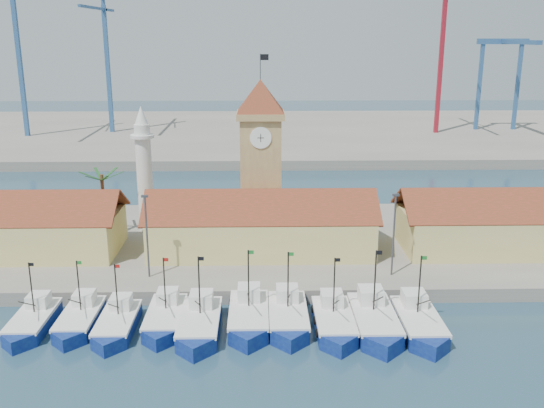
{
  "coord_description": "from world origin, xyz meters",
  "views": [
    {
      "loc": [
        -0.1,
        -48.39,
        26.61
      ],
      "look_at": [
        1.24,
        18.0,
        7.79
      ],
      "focal_mm": 40.0,
      "sensor_mm": 36.0,
      "label": 1
    }
  ],
  "objects_px": {
    "clock_tower": "(261,155)",
    "minaret": "(144,169)",
    "boat_0": "(32,323)",
    "boat_5": "(249,318)"
  },
  "relations": [
    {
      "from": "boat_0",
      "to": "boat_5",
      "type": "height_order",
      "value": "boat_5"
    },
    {
      "from": "boat_0",
      "to": "minaret",
      "type": "distance_m",
      "value": 27.34
    },
    {
      "from": "minaret",
      "to": "boat_5",
      "type": "bearing_deg",
      "value": -60.79
    },
    {
      "from": "boat_0",
      "to": "minaret",
      "type": "xyz_separation_m",
      "value": [
        6.33,
        25.01,
        9.03
      ]
    },
    {
      "from": "clock_tower",
      "to": "minaret",
      "type": "xyz_separation_m",
      "value": [
        -15.0,
        2.0,
        -2.23
      ]
    },
    {
      "from": "boat_5",
      "to": "clock_tower",
      "type": "relative_size",
      "value": 0.45
    },
    {
      "from": "boat_0",
      "to": "clock_tower",
      "type": "bearing_deg",
      "value": 47.17
    },
    {
      "from": "boat_5",
      "to": "clock_tower",
      "type": "bearing_deg",
      "value": 86.86
    },
    {
      "from": "minaret",
      "to": "boat_0",
      "type": "bearing_deg",
      "value": -104.2
    },
    {
      "from": "boat_0",
      "to": "boat_5",
      "type": "relative_size",
      "value": 0.88
    }
  ]
}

